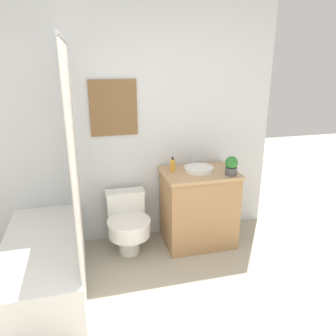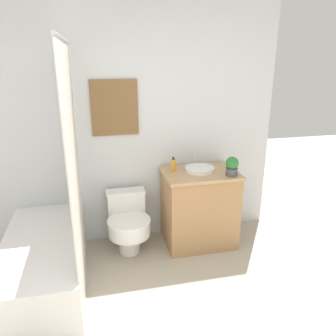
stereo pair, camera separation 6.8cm
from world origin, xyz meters
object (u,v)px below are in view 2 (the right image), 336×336
soap_bottle (173,165)px  potted_plant (232,166)px  toilet (128,222)px  sink (200,169)px

soap_bottle → potted_plant: 0.57m
toilet → sink: size_ratio=1.78×
sink → soap_bottle: bearing=168.1°
toilet → soap_bottle: bearing=7.9°
soap_bottle → potted_plant: potted_plant is taller
toilet → sink: bearing=0.9°
sink → soap_bottle: soap_bottle is taller
toilet → potted_plant: 1.15m
sink → potted_plant: (0.26, -0.19, 0.07)m
toilet → soap_bottle: (0.47, 0.07, 0.53)m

